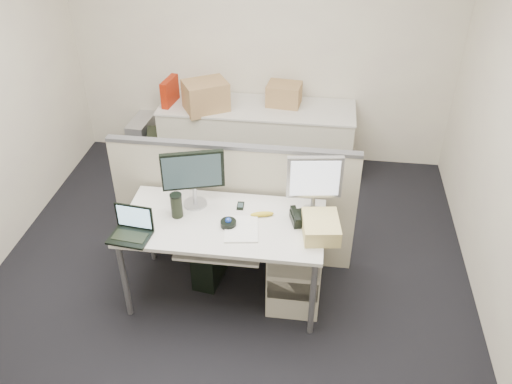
# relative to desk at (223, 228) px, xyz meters

# --- Properties ---
(floor) EXTENTS (4.00, 4.50, 0.01)m
(floor) POSITION_rel_desk_xyz_m (0.00, 0.00, -0.67)
(floor) COLOR black
(floor) RESTS_ON ground
(wall_back) EXTENTS (4.00, 0.02, 2.70)m
(wall_back) POSITION_rel_desk_xyz_m (0.00, 2.25, 0.69)
(wall_back) COLOR beige
(wall_back) RESTS_ON ground
(desk) EXTENTS (1.50, 0.75, 0.73)m
(desk) POSITION_rel_desk_xyz_m (0.00, 0.00, 0.00)
(desk) COLOR beige
(desk) RESTS_ON floor
(keyboard_tray) EXTENTS (0.62, 0.32, 0.02)m
(keyboard_tray) POSITION_rel_desk_xyz_m (0.00, -0.18, -0.04)
(keyboard_tray) COLOR beige
(keyboard_tray) RESTS_ON desk
(drawer_pedestal) EXTENTS (0.40, 0.55, 0.65)m
(drawer_pedestal) POSITION_rel_desk_xyz_m (0.55, 0.05, -0.34)
(drawer_pedestal) COLOR beige
(drawer_pedestal) RESTS_ON floor
(cubicle_partition) EXTENTS (2.00, 0.06, 1.10)m
(cubicle_partition) POSITION_rel_desk_xyz_m (0.00, 0.45, -0.11)
(cubicle_partition) COLOR #B7AF97
(cubicle_partition) RESTS_ON floor
(back_counter) EXTENTS (2.00, 0.60, 0.72)m
(back_counter) POSITION_rel_desk_xyz_m (0.00, 1.93, -0.30)
(back_counter) COLOR beige
(back_counter) RESTS_ON floor
(monitor_main) EXTENTS (0.50, 0.31, 0.47)m
(monitor_main) POSITION_rel_desk_xyz_m (-0.25, 0.18, 0.30)
(monitor_main) COLOR black
(monitor_main) RESTS_ON desk
(monitor_small) EXTENTS (0.43, 0.26, 0.49)m
(monitor_small) POSITION_rel_desk_xyz_m (0.65, 0.18, 0.31)
(monitor_small) COLOR #B7B7BC
(monitor_small) RESTS_ON desk
(laptop) EXTENTS (0.31, 0.24, 0.21)m
(laptop) POSITION_rel_desk_xyz_m (-0.62, -0.28, 0.17)
(laptop) COLOR black
(laptop) RESTS_ON desk
(trackball) EXTENTS (0.12, 0.12, 0.04)m
(trackball) POSITION_rel_desk_xyz_m (0.05, -0.05, 0.09)
(trackball) COLOR black
(trackball) RESTS_ON desk
(desk_phone) EXTENTS (0.24, 0.22, 0.06)m
(desk_phone) POSITION_rel_desk_xyz_m (0.60, 0.08, 0.10)
(desk_phone) COLOR black
(desk_phone) RESTS_ON desk
(paper_stack) EXTENTS (0.28, 0.34, 0.01)m
(paper_stack) POSITION_rel_desk_xyz_m (0.15, -0.08, 0.07)
(paper_stack) COLOR silver
(paper_stack) RESTS_ON desk
(sticky_pad) EXTENTS (0.08, 0.08, 0.01)m
(sticky_pad) POSITION_rel_desk_xyz_m (0.18, 0.00, 0.07)
(sticky_pad) COLOR yellow
(sticky_pad) RESTS_ON desk
(travel_mug) EXTENTS (0.09, 0.09, 0.18)m
(travel_mug) POSITION_rel_desk_xyz_m (-0.35, 0.02, 0.16)
(travel_mug) COLOR black
(travel_mug) RESTS_ON desk
(banana) EXTENTS (0.18, 0.09, 0.04)m
(banana) POSITION_rel_desk_xyz_m (0.28, 0.10, 0.09)
(banana) COLOR gold
(banana) RESTS_ON desk
(cellphone) EXTENTS (0.06, 0.10, 0.01)m
(cellphone) POSITION_rel_desk_xyz_m (0.10, 0.20, 0.07)
(cellphone) COLOR black
(cellphone) RESTS_ON desk
(manila_folders) EXTENTS (0.30, 0.36, 0.12)m
(manila_folders) POSITION_rel_desk_xyz_m (0.72, -0.05, 0.13)
(manila_folders) COLOR tan
(manila_folders) RESTS_ON desk
(keyboard) EXTENTS (0.46, 0.27, 0.02)m
(keyboard) POSITION_rel_desk_xyz_m (0.05, -0.14, -0.02)
(keyboard) COLOR black
(keyboard) RESTS_ON keyboard_tray
(pc_tower_desk) EXTENTS (0.26, 0.50, 0.44)m
(pc_tower_desk) POSITION_rel_desk_xyz_m (-0.15, 0.20, -0.44)
(pc_tower_desk) COLOR black
(pc_tower_desk) RESTS_ON floor
(pc_tower_spare_dark) EXTENTS (0.30, 0.50, 0.44)m
(pc_tower_spare_dark) POSITION_rel_desk_xyz_m (-1.05, 1.73, -0.45)
(pc_tower_spare_dark) COLOR black
(pc_tower_spare_dark) RESTS_ON floor
(pc_tower_spare_silver) EXTENTS (0.23, 0.51, 0.46)m
(pc_tower_spare_silver) POSITION_rel_desk_xyz_m (-1.30, 2.03, -0.43)
(pc_tower_spare_silver) COLOR #B7B7BC
(pc_tower_spare_silver) RESTS_ON floor
(cardboard_box_left) EXTENTS (0.52, 0.48, 0.32)m
(cardboard_box_left) POSITION_rel_desk_xyz_m (-0.51, 1.81, 0.21)
(cardboard_box_left) COLOR #B0804E
(cardboard_box_left) RESTS_ON back_counter
(cardboard_box_right) EXTENTS (0.36, 0.30, 0.24)m
(cardboard_box_right) POSITION_rel_desk_xyz_m (0.27, 2.02, 0.18)
(cardboard_box_right) COLOR #B0804E
(cardboard_box_right) RESTS_ON back_counter
(red_binder) EXTENTS (0.12, 0.32, 0.29)m
(red_binder) POSITION_rel_desk_xyz_m (-0.90, 1.89, 0.20)
(red_binder) COLOR #9C1E08
(red_binder) RESTS_ON back_counter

